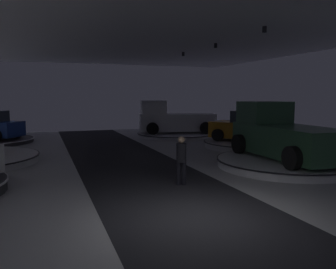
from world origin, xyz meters
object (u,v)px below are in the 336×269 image
at_px(pickup_truck_mid_right, 283,135).
at_px(display_platform_deep_right, 177,134).
at_px(display_car_far_right, 249,128).
at_px(display_platform_far_right, 248,144).
at_px(display_platform_mid_right, 287,162).
at_px(visitor_walking_near, 181,157).
at_px(pickup_truck_deep_right, 172,120).

bearing_deg(pickup_truck_mid_right, display_platform_deep_right, 91.17).
bearing_deg(display_platform_deep_right, display_car_far_right, -74.35).
relative_size(display_platform_far_right, display_car_far_right, 1.12).
bearing_deg(display_platform_far_right, display_platform_deep_right, 105.56).
distance_m(display_platform_deep_right, display_car_far_right, 6.80).
height_order(display_platform_deep_right, pickup_truck_mid_right, pickup_truck_mid_right).
height_order(display_platform_mid_right, display_car_far_right, display_car_far_right).
bearing_deg(display_platform_mid_right, visitor_walking_near, -166.96).
xyz_separation_m(display_platform_deep_right, pickup_truck_mid_right, (0.23, -11.34, 1.13)).
xyz_separation_m(pickup_truck_deep_right, pickup_truck_mid_right, (0.54, -11.41, 0.08)).
bearing_deg(display_platform_deep_right, display_platform_mid_right, -88.93).
relative_size(display_platform_deep_right, pickup_truck_mid_right, 1.06).
bearing_deg(visitor_walking_near, pickup_truck_deep_right, 70.43).
xyz_separation_m(pickup_truck_mid_right, visitor_walking_near, (-5.13, -1.51, -0.36)).
height_order(display_platform_deep_right, display_platform_mid_right, display_platform_mid_right).
distance_m(pickup_truck_deep_right, visitor_walking_near, 13.71).
xyz_separation_m(pickup_truck_deep_right, display_platform_far_right, (2.11, -6.52, -0.99)).
xyz_separation_m(display_platform_deep_right, pickup_truck_deep_right, (-0.31, 0.07, 1.04)).
xyz_separation_m(display_platform_mid_right, pickup_truck_mid_right, (0.01, 0.32, 1.08)).
bearing_deg(display_platform_far_right, pickup_truck_deep_right, 107.93).
xyz_separation_m(pickup_truck_mid_right, display_car_far_right, (1.58, 4.86, -0.15)).
distance_m(display_platform_deep_right, pickup_truck_mid_right, 11.39).
distance_m(pickup_truck_mid_right, visitor_walking_near, 5.36).
relative_size(display_car_far_right, visitor_walking_near, 2.82).
xyz_separation_m(pickup_truck_deep_right, display_platform_mid_right, (0.53, -11.73, -1.00)).
relative_size(display_platform_mid_right, display_car_far_right, 1.27).
xyz_separation_m(display_platform_deep_right, display_platform_mid_right, (0.22, -11.66, 0.04)).
bearing_deg(display_platform_deep_right, display_platform_far_right, -74.44).
bearing_deg(pickup_truck_mid_right, pickup_truck_deep_right, 92.73).
xyz_separation_m(display_platform_mid_right, display_car_far_right, (1.60, 5.18, 0.93)).
distance_m(pickup_truck_deep_right, display_platform_mid_right, 11.78).
bearing_deg(display_platform_mid_right, display_platform_deep_right, 91.07).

